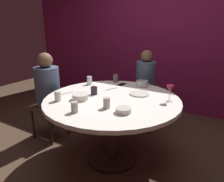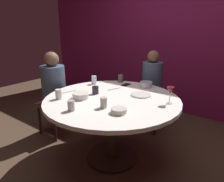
{
  "view_description": "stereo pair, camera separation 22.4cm",
  "coord_description": "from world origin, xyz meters",
  "views": [
    {
      "loc": [
        1.09,
        -1.83,
        1.52
      ],
      "look_at": [
        0.0,
        0.0,
        0.84
      ],
      "focal_mm": 33.27,
      "sensor_mm": 36.0,
      "label": 1
    },
    {
      "loc": [
        1.27,
        -1.71,
        1.52
      ],
      "look_at": [
        0.0,
        0.0,
        0.84
      ],
      "focal_mm": 33.27,
      "sensor_mm": 36.0,
      "label": 2
    }
  ],
  "objects": [
    {
      "name": "seated_diner_left",
      "position": [
        -1.0,
        0.0,
        0.73
      ],
      "size": [
        0.4,
        0.4,
        1.18
      ],
      "rotation": [
        0.0,
        0.0,
        6.28
      ],
      "color": "#3F2D1E",
      "rests_on": "ground"
    },
    {
      "name": "wine_glass",
      "position": [
        0.57,
        0.22,
        0.89
      ],
      "size": [
        0.08,
        0.08,
        0.18
      ],
      "color": "silver",
      "rests_on": "dining_table"
    },
    {
      "name": "bowl_serving_large",
      "position": [
        0.1,
        0.59,
        0.79
      ],
      "size": [
        0.16,
        0.16,
        0.07
      ],
      "primitive_type": "cylinder",
      "color": "#B7B7BC",
      "rests_on": "dining_table"
    },
    {
      "name": "bowl_salad_center",
      "position": [
        -0.27,
        -0.21,
        0.79
      ],
      "size": [
        0.18,
        0.18,
        0.06
      ],
      "primitive_type": "cylinder",
      "color": "silver",
      "rests_on": "dining_table"
    },
    {
      "name": "dining_table",
      "position": [
        0.0,
        0.0,
        0.62
      ],
      "size": [
        1.47,
        1.47,
        0.76
      ],
      "color": "white",
      "rests_on": "ground"
    },
    {
      "name": "cup_near_candle",
      "position": [
        0.1,
        -0.27,
        0.81
      ],
      "size": [
        0.07,
        0.07,
        0.1
      ],
      "primitive_type": "cylinder",
      "color": "#B2ADA3",
      "rests_on": "dining_table"
    },
    {
      "name": "knife_near_plate",
      "position": [
        -0.54,
        -0.14,
        0.76
      ],
      "size": [
        0.07,
        0.18,
        0.01
      ],
      "primitive_type": "cube",
      "rotation": [
        0.0,
        0.0,
        -0.32
      ],
      "color": "#B7B7BC",
      "rests_on": "dining_table"
    },
    {
      "name": "fork_near_plate",
      "position": [
        -0.17,
        0.28,
        0.76
      ],
      "size": [
        0.08,
        0.17,
        0.01
      ],
      "primitive_type": "cube",
      "rotation": [
        0.0,
        0.0,
        -0.36
      ],
      "color": "#B7B7BC",
      "rests_on": "dining_table"
    },
    {
      "name": "ground_plane",
      "position": [
        0.0,
        0.0,
        0.0
      ],
      "size": [
        8.0,
        8.0,
        0.0
      ],
      "primitive_type": "plane",
      "color": "#4C3828"
    },
    {
      "name": "cup_far_edge",
      "position": [
        -0.1,
        -0.51,
        0.81
      ],
      "size": [
        0.07,
        0.07,
        0.1
      ],
      "primitive_type": "cylinder",
      "color": "#B2ADA3",
      "rests_on": "dining_table"
    },
    {
      "name": "candle_holder",
      "position": [
        -0.24,
        0.0,
        0.8
      ],
      "size": [
        0.08,
        0.08,
        0.11
      ],
      "color": "black",
      "rests_on": "dining_table"
    },
    {
      "name": "cup_by_right_diner",
      "position": [
        -0.44,
        -0.37,
        0.81
      ],
      "size": [
        0.07,
        0.07,
        0.11
      ],
      "primitive_type": "cylinder",
      "color": "silver",
      "rests_on": "dining_table"
    },
    {
      "name": "dinner_plate",
      "position": [
        0.21,
        0.27,
        0.76
      ],
      "size": [
        0.23,
        0.23,
        0.01
      ],
      "primitive_type": "cylinder",
      "color": "silver",
      "rests_on": "dining_table"
    },
    {
      "name": "back_wall",
      "position": [
        0.0,
        1.89,
        1.3
      ],
      "size": [
        6.0,
        0.1,
        2.6
      ],
      "primitive_type": "cube",
      "color": "maroon",
      "rests_on": "ground"
    },
    {
      "name": "cup_by_left_diner",
      "position": [
        -0.29,
        0.6,
        0.81
      ],
      "size": [
        0.07,
        0.07,
        0.11
      ],
      "primitive_type": "cylinder",
      "color": "#4C4742",
      "rests_on": "dining_table"
    },
    {
      "name": "cell_phone",
      "position": [
        -0.16,
        0.52,
        0.76
      ],
      "size": [
        0.07,
        0.14,
        0.01
      ],
      "primitive_type": "cube",
      "rotation": [
        0.0,
        0.0,
        3.14
      ],
      "color": "black",
      "rests_on": "dining_table"
    },
    {
      "name": "cup_center_front",
      "position": [
        -0.53,
        0.31,
        0.81
      ],
      "size": [
        0.07,
        0.07,
        0.11
      ],
      "primitive_type": "cylinder",
      "color": "silver",
      "rests_on": "dining_table"
    },
    {
      "name": "bowl_small_white",
      "position": [
        0.29,
        -0.28,
        0.78
      ],
      "size": [
        0.14,
        0.14,
        0.05
      ],
      "primitive_type": "cylinder",
      "color": "beige",
      "rests_on": "dining_table"
    },
    {
      "name": "seated_diner_back",
      "position": [
        0.0,
        0.97,
        0.72
      ],
      "size": [
        0.4,
        0.4,
        1.18
      ],
      "rotation": [
        0.0,
        0.0,
        4.71
      ],
      "color": "#3F2D1E",
      "rests_on": "ground"
    }
  ]
}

